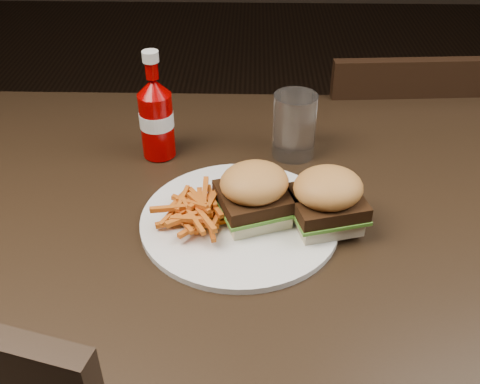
{
  "coord_description": "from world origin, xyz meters",
  "views": [
    {
      "loc": [
        -0.01,
        -0.7,
        1.28
      ],
      "look_at": [
        -0.03,
        -0.03,
        0.8
      ],
      "focal_mm": 42.0,
      "sensor_mm": 36.0,
      "label": 1
    }
  ],
  "objects_px": {
    "dining_table": "(257,218)",
    "ketchup_bottle": "(157,125)",
    "tumbler": "(294,126)",
    "chair_far": "(374,176)",
    "plate": "(240,220)"
  },
  "relations": [
    {
      "from": "plate",
      "to": "ketchup_bottle",
      "type": "bearing_deg",
      "value": 127.86
    },
    {
      "from": "chair_far",
      "to": "tumbler",
      "type": "height_order",
      "value": "tumbler"
    },
    {
      "from": "dining_table",
      "to": "ketchup_bottle",
      "type": "relative_size",
      "value": 10.37
    },
    {
      "from": "chair_far",
      "to": "plate",
      "type": "height_order",
      "value": "plate"
    },
    {
      "from": "chair_far",
      "to": "tumbler",
      "type": "xyz_separation_m",
      "value": [
        -0.26,
        -0.41,
        0.38
      ]
    },
    {
      "from": "dining_table",
      "to": "chair_far",
      "type": "bearing_deg",
      "value": 60.61
    },
    {
      "from": "plate",
      "to": "ketchup_bottle",
      "type": "distance_m",
      "value": 0.25
    },
    {
      "from": "chair_far",
      "to": "plate",
      "type": "relative_size",
      "value": 1.26
    },
    {
      "from": "plate",
      "to": "ketchup_bottle",
      "type": "xyz_separation_m",
      "value": [
        -0.15,
        0.19,
        0.06
      ]
    },
    {
      "from": "chair_far",
      "to": "tumbler",
      "type": "relative_size",
      "value": 3.18
    },
    {
      "from": "chair_far",
      "to": "ketchup_bottle",
      "type": "xyz_separation_m",
      "value": [
        -0.5,
        -0.42,
        0.38
      ]
    },
    {
      "from": "tumbler",
      "to": "ketchup_bottle",
      "type": "bearing_deg",
      "value": -177.53
    },
    {
      "from": "dining_table",
      "to": "tumbler",
      "type": "bearing_deg",
      "value": 68.85
    },
    {
      "from": "plate",
      "to": "tumbler",
      "type": "distance_m",
      "value": 0.22
    },
    {
      "from": "plate",
      "to": "tumbler",
      "type": "relative_size",
      "value": 2.52
    }
  ]
}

